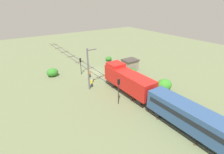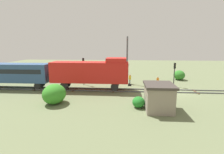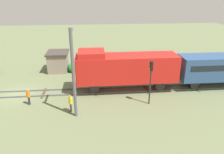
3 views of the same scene
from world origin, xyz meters
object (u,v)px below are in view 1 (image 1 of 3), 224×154
object	(u,v)px
locomotive	(128,79)
traffic_signal_near	(81,63)
traffic_signal_mid	(119,87)
relay_hut	(130,65)
catenary_mast	(89,68)
worker_near_track	(90,73)
passenger_car_leading	(197,120)
worker_by_signal	(92,82)

from	to	relation	value
locomotive	traffic_signal_near	size ratio (longest dim) A/B	3.05
traffic_signal_mid	relay_hut	bearing A→B (deg)	-136.53
traffic_signal_near	catenary_mast	world-z (taller)	catenary_mast
traffic_signal_near	catenary_mast	distance (m)	7.85
worker_near_track	traffic_signal_near	bearing A→B (deg)	-44.42
traffic_signal_near	worker_near_track	world-z (taller)	traffic_signal_near
traffic_signal_near	locomotive	bearing A→B (deg)	104.13
locomotive	traffic_signal_mid	xyz separation A→B (m)	(3.40, 1.96, 0.32)
relay_hut	catenary_mast	bearing A→B (deg)	14.18
worker_near_track	locomotive	bearing A→B (deg)	132.50
passenger_car_leading	traffic_signal_near	xyz separation A→B (m)	(3.20, -26.05, 0.13)
relay_hut	passenger_car_leading	bearing A→B (deg)	70.94
relay_hut	locomotive	bearing A→B (deg)	48.14
traffic_signal_mid	relay_hut	distance (m)	15.12
locomotive	worker_by_signal	xyz separation A→B (m)	(4.20, -5.74, -1.78)
worker_by_signal	catenary_mast	distance (m)	3.36
worker_by_signal	relay_hut	bearing A→B (deg)	-85.31
worker_near_track	worker_by_signal	size ratio (longest dim) A/B	1.00
passenger_car_leading	traffic_signal_near	world-z (taller)	passenger_car_leading
traffic_signal_near	worker_near_track	size ratio (longest dim) A/B	2.23
passenger_car_leading	worker_by_signal	size ratio (longest dim) A/B	8.24
traffic_signal_near	catenary_mast	size ratio (longest dim) A/B	0.48
worker_near_track	worker_by_signal	distance (m)	4.64
relay_hut	worker_near_track	bearing A→B (deg)	-9.47
passenger_car_leading	traffic_signal_mid	world-z (taller)	traffic_signal_mid
traffic_signal_mid	worker_by_signal	xyz separation A→B (m)	(0.80, -7.71, -2.10)
locomotive	catenary_mast	xyz separation A→B (m)	(4.94, -5.23, 1.46)
traffic_signal_mid	worker_near_track	distance (m)	12.21
locomotive	relay_hut	xyz separation A→B (m)	(-7.50, -8.37, -1.38)
traffic_signal_mid	relay_hut	xyz separation A→B (m)	(-10.90, -10.33, -1.70)
locomotive	traffic_signal_near	world-z (taller)	locomotive
locomotive	traffic_signal_mid	distance (m)	3.94
relay_hut	worker_by_signal	bearing A→B (deg)	12.65
locomotive	worker_by_signal	bearing A→B (deg)	-53.83
locomotive	worker_near_track	xyz separation A→B (m)	(2.40, -10.02, -1.78)
passenger_car_leading	worker_near_track	bearing A→B (deg)	-84.13
locomotive	traffic_signal_near	xyz separation A→B (m)	(3.20, -12.71, -0.12)
traffic_signal_near	worker_by_signal	distance (m)	7.23
traffic_signal_near	traffic_signal_mid	distance (m)	14.69
locomotive	catenary_mast	world-z (taller)	catenary_mast
locomotive	worker_by_signal	world-z (taller)	locomotive
traffic_signal_near	worker_near_track	distance (m)	3.26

